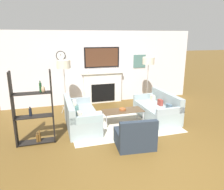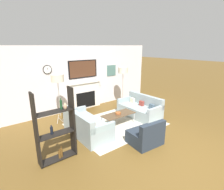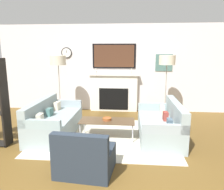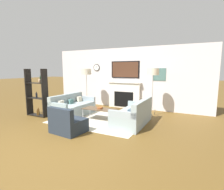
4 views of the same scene
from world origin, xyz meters
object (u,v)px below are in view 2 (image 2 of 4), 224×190
object	(u,v)px
decorative_bowl	(118,113)
floor_lamp_right	(123,71)
couch_right	(140,109)
shelf_unit	(56,128)
couch_left	(86,126)
coffee_table	(119,115)
floor_lamp_left	(57,79)
armchair	(146,136)

from	to	relation	value
decorative_bowl	floor_lamp_right	distance (m)	2.34
couch_right	shelf_unit	world-z (taller)	shelf_unit
couch_left	couch_right	distance (m)	2.43
coffee_table	shelf_unit	size ratio (longest dim) A/B	0.68
decorative_bowl	shelf_unit	distance (m)	2.49
floor_lamp_left	floor_lamp_right	distance (m)	2.96
couch_left	shelf_unit	bearing A→B (deg)	-151.56
coffee_table	floor_lamp_right	bearing A→B (deg)	44.34
decorative_bowl	shelf_unit	xyz separation A→B (m)	(-2.39, -0.55, 0.39)
floor_lamp_left	floor_lamp_right	world-z (taller)	floor_lamp_right
floor_lamp_left	shelf_unit	bearing A→B (deg)	-114.35
floor_lamp_left	armchair	bearing A→B (deg)	-65.10
shelf_unit	coffee_table	bearing A→B (deg)	12.64
armchair	coffee_table	size ratio (longest dim) A/B	0.77
armchair	floor_lamp_right	distance (m)	3.56
couch_right	armchair	world-z (taller)	couch_right
coffee_table	couch_left	bearing A→B (deg)	175.93
floor_lamp_right	coffee_table	bearing A→B (deg)	-135.66
floor_lamp_left	decorative_bowl	bearing A→B (deg)	-42.88
couch_right	decorative_bowl	bearing A→B (deg)	-176.45
floor_lamp_left	couch_left	bearing A→B (deg)	-78.42
decorative_bowl	floor_lamp_left	distance (m)	2.37
couch_left	coffee_table	distance (m)	1.25
couch_right	decorative_bowl	world-z (taller)	couch_right
floor_lamp_left	shelf_unit	size ratio (longest dim) A/B	1.01
couch_left	floor_lamp_right	world-z (taller)	floor_lamp_right
armchair	decorative_bowl	distance (m)	1.46
couch_left	couch_right	bearing A→B (deg)	0.00
armchair	coffee_table	xyz separation A→B (m)	(0.20, 1.42, 0.13)
armchair	shelf_unit	world-z (taller)	shelf_unit
coffee_table	decorative_bowl	world-z (taller)	decorative_bowl
couch_left	coffee_table	size ratio (longest dim) A/B	1.48
floor_lamp_right	armchair	bearing A→B (deg)	-120.15
shelf_unit	couch_left	bearing A→B (deg)	28.44
armchair	decorative_bowl	bearing A→B (deg)	82.34
decorative_bowl	shelf_unit	bearing A→B (deg)	-167.00
couch_left	armchair	xyz separation A→B (m)	(1.04, -1.51, -0.05)
couch_left	coffee_table	xyz separation A→B (m)	(1.24, -0.09, 0.09)
armchair	couch_right	bearing A→B (deg)	47.48
couch_left	floor_lamp_right	distance (m)	3.29
couch_left	shelf_unit	distance (m)	1.42
couch_left	couch_right	world-z (taller)	couch_right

